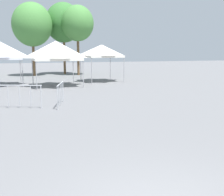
# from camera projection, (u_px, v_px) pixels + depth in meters

# --- Properties ---
(canopy_tent_behind_left) EXTENTS (3.15, 3.15, 3.37)m
(canopy_tent_behind_left) POSITION_uv_depth(u_px,v_px,m) (0.00, 51.00, 20.33)
(canopy_tent_behind_left) COLOR #9E9EA3
(canopy_tent_behind_left) RESTS_ON ground
(canopy_tent_far_right) EXTENTS (3.56, 3.56, 3.39)m
(canopy_tent_far_right) POSITION_uv_depth(u_px,v_px,m) (56.00, 51.00, 19.94)
(canopy_tent_far_right) COLOR #9E9EA3
(canopy_tent_far_right) RESTS_ON ground
(canopy_tent_left_of_center) EXTENTS (3.16, 3.16, 3.23)m
(canopy_tent_left_of_center) POSITION_uv_depth(u_px,v_px,m) (102.00, 51.00, 23.39)
(canopy_tent_left_of_center) COLOR #9E9EA3
(canopy_tent_left_of_center) RESTS_ON ground
(tree_behind_tents_center) EXTENTS (4.21, 4.21, 8.36)m
(tree_behind_tents_center) POSITION_uv_depth(u_px,v_px,m) (63.00, 23.00, 31.34)
(tree_behind_tents_center) COLOR brown
(tree_behind_tents_center) RESTS_ON ground
(tree_behind_tents_left) EXTENTS (4.27, 4.27, 7.90)m
(tree_behind_tents_left) POSITION_uv_depth(u_px,v_px,m) (32.00, 25.00, 28.78)
(tree_behind_tents_left) COLOR brown
(tree_behind_tents_left) RESTS_ON ground
(tree_behind_tents_right) EXTENTS (3.62, 3.62, 7.79)m
(tree_behind_tents_right) POSITION_uv_depth(u_px,v_px,m) (78.00, 23.00, 29.80)
(tree_behind_tents_right) COLOR brown
(tree_behind_tents_right) RESTS_ON ground
(crowd_barrier_by_lift) EXTENTS (1.92, 0.94, 1.08)m
(crowd_barrier_by_lift) POSITION_uv_depth(u_px,v_px,m) (19.00, 92.00, 12.03)
(crowd_barrier_by_lift) COLOR #B7BABF
(crowd_barrier_by_lift) RESTS_ON ground
(crowd_barrier_near_person) EXTENTS (0.75, 2.00, 1.08)m
(crowd_barrier_near_person) POSITION_uv_depth(u_px,v_px,m) (60.00, 90.00, 12.68)
(crowd_barrier_near_person) COLOR #B7BABF
(crowd_barrier_near_person) RESTS_ON ground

